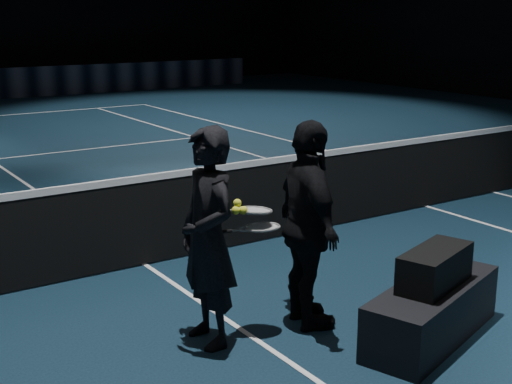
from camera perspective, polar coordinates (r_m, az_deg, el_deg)
floor at (r=7.47m, az=-8.86°, el=-5.78°), size 36.00×36.00×0.00m
court_lines at (r=7.47m, az=-8.86°, el=-5.76°), size 10.98×23.78×0.01m
net_mesh at (r=7.33m, az=-8.99°, el=-2.48°), size 12.80×0.02×0.86m
net_tape at (r=7.21m, az=-9.13°, el=1.06°), size 12.80×0.03×0.07m
player_bench at (r=5.90m, az=13.90°, el=-9.30°), size 1.58×0.95×0.45m
racket_bag at (r=5.76m, az=14.13°, el=-5.89°), size 0.81×0.54×0.30m
bag_signature at (r=5.66m, az=15.34°, el=-6.33°), size 0.33×0.12×0.10m
player_a at (r=5.46m, az=-3.86°, el=-3.68°), size 0.42×0.63×1.72m
player_b at (r=5.76m, az=4.22°, el=-2.72°), size 0.67×1.08×1.72m
racket_lower at (r=5.60m, az=0.53°, el=-2.83°), size 0.71×0.36×0.03m
racket_upper at (r=5.58m, az=-0.10°, el=-1.47°), size 0.70×0.31×0.10m
tennis_balls at (r=5.49m, az=-1.37°, el=-1.30°), size 0.12×0.10×0.12m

